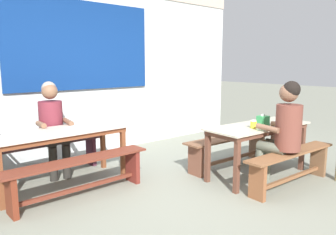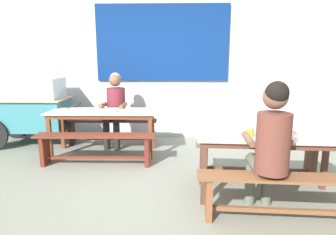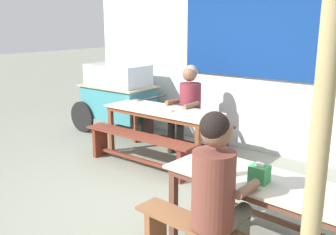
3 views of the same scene
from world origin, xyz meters
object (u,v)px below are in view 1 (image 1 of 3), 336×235
(bench_near_back, at_px, (229,147))
(bench_near_front, at_px, (291,163))
(condiment_jar, at_px, (253,124))
(person_center_facing, at_px, (52,122))
(bench_far_back, at_px, (44,153))
(tissue_box, at_px, (263,121))
(dining_table_near, at_px, (258,131))
(person_near_front, at_px, (284,127))
(soup_bowl, at_px, (74,128))
(dining_table_far, at_px, (59,136))
(bench_far_front, at_px, (79,172))

(bench_near_back, distance_m, bench_near_front, 1.05)
(bench_near_back, height_order, condiment_jar, condiment_jar)
(condiment_jar, bearing_deg, person_center_facing, 133.21)
(bench_far_back, xyz_separation_m, tissue_box, (2.24, -2.05, 0.48))
(dining_table_near, relative_size, bench_near_back, 1.02)
(bench_near_front, distance_m, condiment_jar, 0.68)
(bench_near_back, height_order, person_center_facing, person_center_facing)
(person_near_front, distance_m, condiment_jar, 0.39)
(bench_near_back, distance_m, soup_bowl, 2.30)
(dining_table_near, relative_size, person_center_facing, 1.25)
(bench_far_back, bearing_deg, person_center_facing, -27.01)
(person_center_facing, xyz_separation_m, condiment_jar, (1.88, -2.01, 0.02))
(bench_near_back, xyz_separation_m, person_center_facing, (-2.16, 1.40, 0.45))
(person_center_facing, relative_size, condiment_jar, 12.28)
(dining_table_far, distance_m, dining_table_near, 2.67)
(dining_table_near, bearing_deg, tissue_box, -94.27)
(dining_table_far, distance_m, soup_bowl, 0.22)
(condiment_jar, bearing_deg, bench_near_back, 65.68)
(tissue_box, distance_m, condiment_jar, 0.24)
(bench_far_back, relative_size, bench_far_front, 0.96)
(dining_table_far, relative_size, bench_far_front, 0.99)
(bench_near_front, bearing_deg, bench_near_back, 86.93)
(dining_table_near, height_order, bench_far_front, dining_table_near)
(person_near_front, height_order, person_center_facing, person_near_front)
(bench_far_back, relative_size, condiment_jar, 15.79)
(dining_table_near, height_order, soup_bowl, soup_bowl)
(bench_near_front, xyz_separation_m, person_near_front, (-0.12, 0.07, 0.47))
(bench_far_back, distance_m, bench_far_front, 1.05)
(bench_far_back, xyz_separation_m, bench_near_front, (2.22, -2.50, -0.00))
(dining_table_near, xyz_separation_m, bench_far_back, (-2.25, 1.98, -0.33))
(person_center_facing, bearing_deg, bench_near_front, -49.31)
(dining_table_far, height_order, bench_near_front, dining_table_far)
(dining_table_near, bearing_deg, person_center_facing, 137.97)
(bench_near_front, distance_m, person_center_facing, 3.26)
(bench_far_back, xyz_separation_m, person_near_front, (2.10, -2.44, 0.47))
(bench_far_front, bearing_deg, bench_near_front, -33.45)
(soup_bowl, bearing_deg, bench_far_back, 106.80)
(dining_table_near, xyz_separation_m, bench_far_front, (-2.23, 0.93, -0.33))
(bench_far_front, height_order, person_center_facing, person_center_facing)
(tissue_box, bearing_deg, person_near_front, -109.64)
(bench_far_front, distance_m, tissue_box, 2.48)
(person_center_facing, distance_m, soup_bowl, 0.55)
(bench_near_front, xyz_separation_m, tissue_box, (0.02, 0.46, 0.48))
(person_center_facing, height_order, condiment_jar, person_center_facing)
(bench_far_front, xyz_separation_m, person_near_front, (2.08, -1.39, 0.47))
(person_near_front, height_order, soup_bowl, person_near_front)
(dining_table_near, xyz_separation_m, tissue_box, (-0.01, -0.07, 0.15))
(bench_far_front, relative_size, person_center_facing, 1.34)
(bench_far_front, distance_m, condiment_jar, 2.27)
(person_near_front, bearing_deg, dining_table_far, 137.61)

